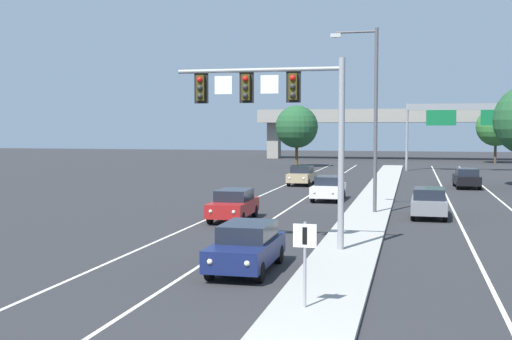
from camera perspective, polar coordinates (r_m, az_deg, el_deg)
median_island at (r=29.43m, az=8.62°, el=-5.52°), size 2.40×110.00×0.15m
lane_stripe_oncoming_center at (r=36.96m, az=2.23°, el=-3.73°), size 0.14×100.00×0.01m
lane_stripe_receding_center at (r=36.35m, az=16.97°, el=-4.01°), size 0.14×100.00×0.01m
edge_stripe_left at (r=37.73m, az=-2.70°, el=-3.58°), size 0.14×100.00×0.01m
overhead_signal_mast at (r=25.31m, az=2.25°, el=5.31°), size 6.54×0.44×7.20m
median_sign_post at (r=16.96m, az=4.23°, el=-7.04°), size 0.60×0.10×2.20m
street_lamp_median at (r=36.62m, az=9.94°, el=5.23°), size 2.58×0.28×10.00m
car_oncoming_navy at (r=22.02m, az=-0.81°, el=-6.59°), size 1.82×4.47×1.58m
car_oncoming_red at (r=34.03m, az=-1.96°, el=-2.98°), size 1.89×4.50×1.58m
car_oncoming_white at (r=43.73m, az=6.27°, el=-1.54°), size 1.88×4.50×1.58m
car_oncoming_tan at (r=55.38m, az=3.97°, el=-0.45°), size 1.89×4.50×1.58m
car_receding_grey at (r=36.25m, az=14.70°, el=-2.69°), size 1.90×4.50×1.58m
car_receding_black at (r=54.88m, az=17.70°, el=-0.65°), size 1.92×4.51×1.58m
highway_sign_gantry at (r=75.85m, az=17.84°, el=4.51°), size 13.28×0.42×7.50m
overpass_bridge at (r=103.05m, az=12.09°, el=4.11°), size 42.40×6.40×7.65m
tree_far_left_a at (r=81.38m, az=3.53°, el=3.75°), size 5.23×5.23×7.57m
tree_far_right_a at (r=95.42m, az=19.97°, el=3.52°), size 5.24×5.24×7.59m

